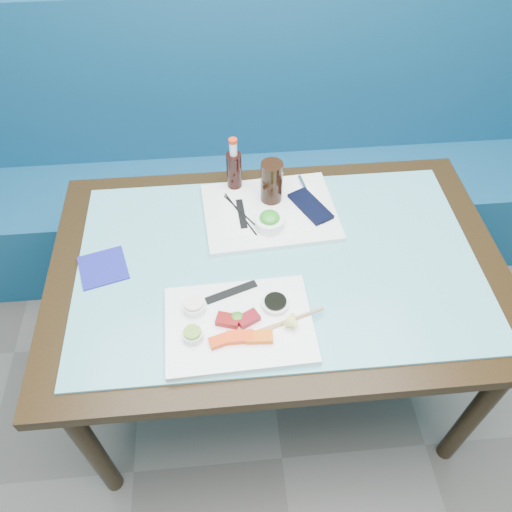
{
  "coord_description": "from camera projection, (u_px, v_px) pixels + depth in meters",
  "views": [
    {
      "loc": [
        -0.16,
        0.48,
        1.93
      ],
      "look_at": [
        -0.07,
        1.44,
        0.8
      ],
      "focal_mm": 35.0,
      "sensor_mm": 36.0,
      "label": 1
    }
  ],
  "objects": [
    {
      "name": "dining_table",
      "position": [
        277.0,
        279.0,
        1.6
      ],
      "size": [
        1.4,
        0.9,
        0.75
      ],
      "color": "black",
      "rests_on": "ground"
    },
    {
      "name": "chopstick_sleeve",
      "position": [
        231.0,
        292.0,
        1.42
      ],
      "size": [
        0.15,
        0.08,
        0.0
      ],
      "primitive_type": "cube",
      "rotation": [
        0.0,
        0.0,
        0.34
      ],
      "color": "black",
      "rests_on": "sashimi_plate"
    },
    {
      "name": "black_chopstick_b",
      "position": [
        243.0,
        213.0,
        1.64
      ],
      "size": [
        0.12,
        0.18,
        0.01
      ],
      "primitive_type": "cylinder",
      "rotation": [
        1.57,
        0.0,
        0.56
      ],
      "color": "black",
      "rests_on": "serving_tray"
    },
    {
      "name": "cola_glass",
      "position": [
        272.0,
        182.0,
        1.63
      ],
      "size": [
        0.09,
        0.09,
        0.15
      ],
      "primitive_type": "cylinder",
      "rotation": [
        0.0,
        0.0,
        0.3
      ],
      "color": "black",
      "rests_on": "serving_tray"
    },
    {
      "name": "cola_bottle_body",
      "position": [
        234.0,
        172.0,
        1.69
      ],
      "size": [
        0.06,
        0.06,
        0.15
      ],
      "primitive_type": "cylinder",
      "rotation": [
        0.0,
        0.0,
        -0.21
      ],
      "color": "black",
      "rests_on": "glass_top"
    },
    {
      "name": "black_chopstick_a",
      "position": [
        240.0,
        214.0,
        1.64
      ],
      "size": [
        0.09,
        0.2,
        0.01
      ],
      "primitive_type": "cylinder",
      "rotation": [
        1.57,
        0.0,
        0.41
      ],
      "color": "black",
      "rests_on": "serving_tray"
    },
    {
      "name": "wooden_chopstick_a",
      "position": [
        280.0,
        324.0,
        1.35
      ],
      "size": [
        0.25,
        0.09,
        0.01
      ],
      "primitive_type": "cylinder",
      "rotation": [
        1.57,
        0.0,
        -1.27
      ],
      "color": "#AC7451",
      "rests_on": "sashimi_plate"
    },
    {
      "name": "serving_tray",
      "position": [
        270.0,
        212.0,
        1.66
      ],
      "size": [
        0.45,
        0.35,
        0.02
      ],
      "primitive_type": "cube",
      "rotation": [
        0.0,
        0.0,
        0.07
      ],
      "color": "white",
      "rests_on": "glass_top"
    },
    {
      "name": "seaweed_salad",
      "position": [
        270.0,
        217.0,
        1.57
      ],
      "size": [
        0.07,
        0.07,
        0.03
      ],
      "primitive_type": "ellipsoid",
      "rotation": [
        0.0,
        0.0,
        -0.1
      ],
      "color": "#269121",
      "rests_on": "seaweed_bowl"
    },
    {
      "name": "soy_dish",
      "position": [
        275.0,
        303.0,
        1.39
      ],
      "size": [
        0.09,
        0.09,
        0.02
      ],
      "primitive_type": "cylinder",
      "rotation": [
        0.0,
        0.0,
        -0.19
      ],
      "color": "silver",
      "rests_on": "sashimi_plate"
    },
    {
      "name": "cola_bottle_neck",
      "position": [
        233.0,
        149.0,
        1.62
      ],
      "size": [
        0.03,
        0.03,
        0.05
      ],
      "primitive_type": "cylinder",
      "rotation": [
        0.0,
        0.0,
        0.34
      ],
      "color": "silver",
      "rests_on": "cola_bottle_body"
    },
    {
      "name": "navy_pouch",
      "position": [
        310.0,
        206.0,
        1.66
      ],
      "size": [
        0.14,
        0.18,
        0.01
      ],
      "primitive_type": "cube",
      "rotation": [
        0.0,
        0.0,
        0.46
      ],
      "color": "black",
      "rests_on": "serving_tray"
    },
    {
      "name": "wooden_chopstick_b",
      "position": [
        284.0,
        324.0,
        1.35
      ],
      "size": [
        0.19,
        0.07,
        0.01
      ],
      "primitive_type": "cylinder",
      "rotation": [
        1.57,
        0.0,
        -1.24
      ],
      "color": "#AB8750",
      "rests_on": "sashimi_plate"
    },
    {
      "name": "cola_bottle_cap",
      "position": [
        233.0,
        141.0,
        1.59
      ],
      "size": [
        0.03,
        0.03,
        0.01
      ],
      "primitive_type": "cylinder",
      "rotation": [
        0.0,
        0.0,
        0.12
      ],
      "color": "red",
      "rests_on": "cola_bottle_neck"
    },
    {
      "name": "booth_bench",
      "position": [
        254.0,
        178.0,
        2.36
      ],
      "size": [
        3.0,
        0.56,
        1.17
      ],
      "color": "navy",
      "rests_on": "ground"
    },
    {
      "name": "soy_fill",
      "position": [
        275.0,
        301.0,
        1.38
      ],
      "size": [
        0.07,
        0.07,
        0.01
      ],
      "primitive_type": "cylinder",
      "rotation": [
        0.0,
        0.0,
        -0.06
      ],
      "color": "black",
      "rests_on": "soy_dish"
    },
    {
      "name": "lemon_wedge",
      "position": [
        294.0,
        324.0,
        1.33
      ],
      "size": [
        0.06,
        0.06,
        0.05
      ],
      "primitive_type": "cone",
      "rotation": [
        1.57,
        0.0,
        0.7
      ],
      "color": "#FFF178",
      "rests_on": "sashimi_plate"
    },
    {
      "name": "ramekin_ginger",
      "position": [
        194.0,
        307.0,
        1.38
      ],
      "size": [
        0.08,
        0.08,
        0.03
      ],
      "primitive_type": "cylinder",
      "rotation": [
        0.0,
        0.0,
        0.23
      ],
      "color": "white",
      "rests_on": "sashimi_plate"
    },
    {
      "name": "sashimi_plate",
      "position": [
        239.0,
        325.0,
        1.37
      ],
      "size": [
        0.41,
        0.3,
        0.02
      ],
      "primitive_type": "cube",
      "rotation": [
        0.0,
        0.0,
        0.03
      ],
      "color": "white",
      "rests_on": "glass_top"
    },
    {
      "name": "tuna_right",
      "position": [
        248.0,
        319.0,
        1.36
      ],
      "size": [
        0.07,
        0.06,
        0.02
      ],
      "primitive_type": "cube",
      "rotation": [
        0.0,
        0.0,
        0.49
      ],
      "color": "maroon",
      "rests_on": "sashimi_plate"
    },
    {
      "name": "wasabi_fill",
      "position": [
        192.0,
        332.0,
        1.31
      ],
      "size": [
        0.05,
        0.05,
        0.01
      ],
      "primitive_type": "cylinder",
      "rotation": [
        0.0,
        0.0,
        -0.16
      ],
      "color": "#71A435",
      "rests_on": "ramekin_wasabi"
    },
    {
      "name": "tray_sleeve",
      "position": [
        242.0,
        214.0,
        1.64
      ],
      "size": [
        0.03,
        0.14,
        0.0
      ],
      "primitive_type": "cube",
      "rotation": [
        0.0,
        0.0,
        0.06
      ],
      "color": "black",
      "rests_on": "serving_tray"
    },
    {
      "name": "paper_placemat",
      "position": [
        270.0,
        210.0,
        1.65
      ],
      "size": [
        0.32,
        0.23,
        0.0
      ],
      "primitive_type": "cube",
      "rotation": [
        0.0,
        0.0,
        0.02
      ],
      "color": "white",
      "rests_on": "serving_tray"
    },
    {
      "name": "glass_top",
      "position": [
        278.0,
        262.0,
        1.53
      ],
      "size": [
        1.22,
        0.76,
        0.01
      ],
      "primitive_type": "cube",
      "color": "#5BAAB7",
      "rests_on": "dining_table"
    },
    {
      "name": "salmon_right",
      "position": [
        259.0,
        337.0,
        1.32
      ],
      "size": [
        0.07,
        0.04,
        0.02
      ],
      "primitive_type": "cube",
      "rotation": [
        0.0,
        0.0,
        -0.06
      ],
      "color": "#F05909",
      "rests_on": "sashimi_plate"
    },
    {
      "name": "salmon_mid",
      "position": [
        240.0,
        337.0,
        1.32
      ],
      "size": [
        0.07,
        0.04,
        0.02
      ],
      "primitive_type": "cube",
      "rotation": [
        0.0,
        0.0,
        -0.0
      ],
      "color": "#FF380A",
      "rests_on": "sashimi_plate"
    },
    {
      "name": "ginger_fill",
      "position": [
        194.0,
        303.0,
        1.36
      ],
      "size": [
        0.07,
        0.07,
        0.01
      ],
      "primitive_type": "cylinder",
      "rotation": [
        0.0,
        0.0,
        -0.27
      ],
      "color": "#FDE4D0",
      "rests_on": "ramekin_ginger"
    },
    {
      "name": "seaweed_bowl",
      "position": [
        269.0,
        223.0,
        1.59
      ],
      "size": [
        0.12,
        0.12,
        0.04
      ],
      "primitive_type": "cylinder",
      "rotation": [
        0.0,
        0.0,
        0.36
      ],
      "color": "white",
      "rests_on": "serving_tray"
    },
    {
      "name": "tuna_left",
      "position": [
        228.0,
        320.0,
        1.35
      ],
      "size": [
        0.07,
        0.05,
        0.02
      ],
      "primitive_type": "cube",
      "rotation": [
        0.0,
        0.0,
        -0.3
      ],
      "color": "maroon",
      "rests_on": "sashimi_plate"
    },
    {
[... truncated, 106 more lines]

